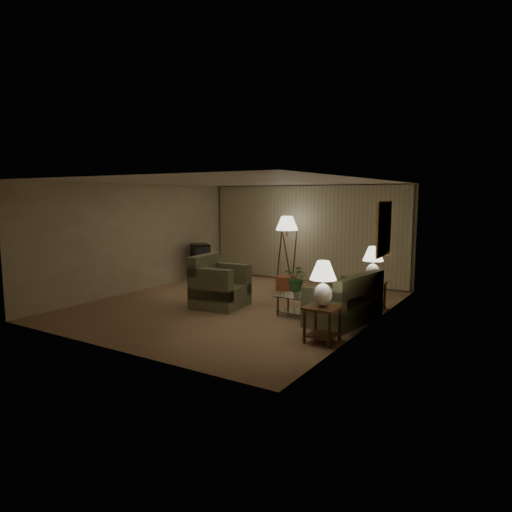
{
  "coord_description": "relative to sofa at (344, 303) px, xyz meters",
  "views": [
    {
      "loc": [
        5.58,
        -8.17,
        2.4
      ],
      "look_at": [
        0.11,
        0.6,
        1.03
      ],
      "focal_mm": 32.0,
      "sensor_mm": 36.0,
      "label": 1
    }
  ],
  "objects": [
    {
      "name": "ground",
      "position": [
        -2.5,
        0.06,
        -0.37
      ],
      "size": [
        7.0,
        7.0,
        0.0
      ],
      "primitive_type": "plane",
      "color": "tan",
      "rests_on": "ground"
    },
    {
      "name": "room_shell",
      "position": [
        -2.48,
        1.57,
        1.37
      ],
      "size": [
        6.04,
        7.02,
        2.72
      ],
      "color": "beige",
      "rests_on": "ground"
    },
    {
      "name": "sofa",
      "position": [
        0.0,
        0.0,
        0.0
      ],
      "size": [
        1.91,
        1.28,
        0.75
      ],
      "rotation": [
        0.0,
        0.0,
        -1.7
      ],
      "color": "#70714F",
      "rests_on": "ground"
    },
    {
      "name": "armchair",
      "position": [
        -2.72,
        -0.28,
        0.07
      ],
      "size": [
        1.26,
        1.21,
        0.89
      ],
      "rotation": [
        0.0,
        0.0,
        1.67
      ],
      "color": "#70714F",
      "rests_on": "ground"
    },
    {
      "name": "side_table_near",
      "position": [
        0.15,
        -1.35,
        0.04
      ],
      "size": [
        0.54,
        0.54,
        0.6
      ],
      "color": "#371D0F",
      "rests_on": "ground"
    },
    {
      "name": "side_table_far",
      "position": [
        0.15,
        1.25,
        0.03
      ],
      "size": [
        0.55,
        0.46,
        0.6
      ],
      "color": "#371D0F",
      "rests_on": "ground"
    },
    {
      "name": "table_lamp_near",
      "position": [
        0.15,
        -1.35,
        0.67
      ],
      "size": [
        0.44,
        0.44,
        0.76
      ],
      "color": "white",
      "rests_on": "side_table_near"
    },
    {
      "name": "table_lamp_far",
      "position": [
        0.15,
        1.25,
        0.66
      ],
      "size": [
        0.43,
        0.43,
        0.74
      ],
      "color": "white",
      "rests_on": "side_table_far"
    },
    {
      "name": "coffee_table",
      "position": [
        -0.8,
        -0.1,
        -0.1
      ],
      "size": [
        1.06,
        0.58,
        0.41
      ],
      "color": "silver",
      "rests_on": "ground"
    },
    {
      "name": "tv_cabinet",
      "position": [
        -5.05,
        1.93,
        -0.12
      ],
      "size": [
        1.17,
        1.16,
        0.5
      ],
      "primitive_type": "cube",
      "rotation": [
        0.0,
        0.0,
        -0.68
      ],
      "color": "#A8A8AB",
      "rests_on": "ground"
    },
    {
      "name": "crt_tv",
      "position": [
        -5.05,
        1.93,
        0.4
      ],
      "size": [
        1.08,
        1.07,
        0.54
      ],
      "primitive_type": "cube",
      "rotation": [
        0.0,
        0.0,
        -0.68
      ],
      "color": "black",
      "rests_on": "tv_cabinet"
    },
    {
      "name": "floor_lamp",
      "position": [
        -2.7,
        2.75,
        0.6
      ],
      "size": [
        0.6,
        0.6,
        1.86
      ],
      "color": "#371D0F",
      "rests_on": "ground"
    },
    {
      "name": "ottoman",
      "position": [
        -2.37,
        2.08,
        -0.2
      ],
      "size": [
        0.67,
        0.67,
        0.35
      ],
      "primitive_type": "cylinder",
      "rotation": [
        0.0,
        0.0,
        -0.31
      ],
      "color": "#A66138",
      "rests_on": "ground"
    },
    {
      "name": "vase",
      "position": [
        -0.95,
        -0.1,
        0.12
      ],
      "size": [
        0.19,
        0.19,
        0.16
      ],
      "primitive_type": "imported",
      "rotation": [
        0.0,
        0.0,
        0.25
      ],
      "color": "white",
      "rests_on": "coffee_table"
    },
    {
      "name": "flowers",
      "position": [
        -0.95,
        -0.1,
        0.46
      ],
      "size": [
        0.53,
        0.48,
        0.52
      ],
      "primitive_type": "imported",
      "rotation": [
        0.0,
        0.0,
        -0.17
      ],
      "color": "#397C37",
      "rests_on": "vase"
    },
    {
      "name": "book",
      "position": [
        -0.55,
        -0.2,
        0.05
      ],
      "size": [
        0.21,
        0.24,
        0.02
      ],
      "primitive_type": "imported",
      "rotation": [
        0.0,
        0.0,
        0.38
      ],
      "color": "olive",
      "rests_on": "coffee_table"
    }
  ]
}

